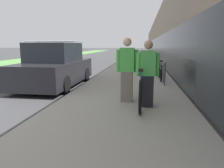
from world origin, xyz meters
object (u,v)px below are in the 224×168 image
tandem_bicycle (141,88)px  bike_rack_hoop (164,71)px  person_rider (148,74)px  person_bystander (127,70)px  parked_sedan_curbside (55,67)px  cruiser_bike_nearest (160,71)px

tandem_bicycle → bike_rack_hoop: tandem_bicycle is taller
person_rider → tandem_bicycle: bearing=115.4°
person_bystander → parked_sedan_curbside: person_bystander is taller
cruiser_bike_nearest → parked_sedan_curbside: 4.32m
cruiser_bike_nearest → parked_sedan_curbside: (-4.13, -1.24, 0.25)m
person_rider → person_bystander: (-0.52, 0.45, 0.04)m
person_rider → person_bystander: person_bystander is taller
person_bystander → bike_rack_hoop: size_ratio=1.94×
person_bystander → bike_rack_hoop: person_bystander is taller
tandem_bicycle → bike_rack_hoop: bearing=73.5°
tandem_bicycle → person_rider: person_rider is taller
person_rider → bike_rack_hoop: bearing=77.8°
bike_rack_hoop → parked_sedan_curbside: bearing=-178.3°
person_bystander → parked_sedan_curbside: (-3.00, 2.55, -0.21)m
tandem_bicycle → person_rider: bearing=-64.6°
tandem_bicycle → bike_rack_hoop: 2.92m
tandem_bicycle → parked_sedan_curbside: 4.31m
person_bystander → cruiser_bike_nearest: 3.98m
person_rider → bike_rack_hoop: 3.21m
bike_rack_hoop → cruiser_bike_nearest: size_ratio=0.48×
cruiser_bike_nearest → parked_sedan_curbside: size_ratio=0.40×
person_bystander → tandem_bicycle: bearing=-19.6°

